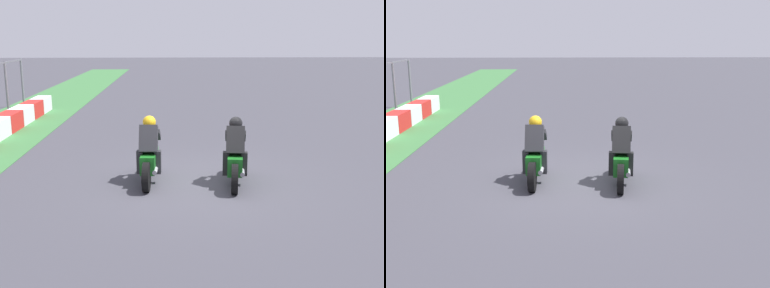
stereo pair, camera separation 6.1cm
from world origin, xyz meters
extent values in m
plane|color=#3F3E46|center=(0.00, 0.00, 0.00)|extent=(120.00, 120.00, 0.00)
cube|color=red|center=(6.19, 6.22, 0.32)|extent=(1.35, 0.60, 0.64)
cube|color=white|center=(7.56, 6.22, 0.32)|extent=(1.35, 0.60, 0.64)
cube|color=red|center=(8.94, 6.22, 0.32)|extent=(1.35, 0.60, 0.64)
cube|color=white|center=(10.31, 6.22, 0.32)|extent=(1.35, 0.60, 0.64)
cylinder|color=slate|center=(9.45, 7.32, 1.11)|extent=(0.10, 0.10, 2.22)
cylinder|color=slate|center=(11.55, 7.32, 1.11)|extent=(0.10, 0.10, 2.22)
cylinder|color=black|center=(0.59, -0.94, 0.32)|extent=(0.65, 0.22, 0.64)
cylinder|color=black|center=(-0.80, -0.76, 0.32)|extent=(0.65, 0.22, 0.64)
cube|color=#196A1E|center=(-0.11, -0.85, 0.50)|extent=(1.13, 0.46, 0.40)
ellipsoid|color=#196A1E|center=(-0.01, -0.86, 0.80)|extent=(0.51, 0.36, 0.24)
cube|color=red|center=(-0.61, -0.78, 0.52)|extent=(0.08, 0.17, 0.08)
cylinder|color=#A5A5AD|center=(-0.48, -0.96, 0.37)|extent=(0.43, 0.15, 0.10)
cube|color=black|center=(-0.21, -0.84, 1.02)|extent=(0.53, 0.46, 0.66)
sphere|color=black|center=(0.01, -0.86, 1.36)|extent=(0.34, 0.34, 0.30)
cube|color=slate|center=(0.39, -0.91, 0.84)|extent=(0.19, 0.28, 0.23)
cube|color=black|center=(-0.20, -0.63, 0.50)|extent=(0.20, 0.16, 0.52)
cube|color=black|center=(-0.25, -1.03, 0.50)|extent=(0.20, 0.16, 0.52)
cube|color=black|center=(0.19, -0.71, 1.04)|extent=(0.39, 0.15, 0.31)
cube|color=black|center=(0.15, -1.06, 1.04)|extent=(0.39, 0.15, 0.31)
cylinder|color=black|center=(0.80, 1.03, 0.32)|extent=(0.65, 0.17, 0.64)
cylinder|color=black|center=(-0.60, 1.11, 0.32)|extent=(0.65, 0.17, 0.64)
cube|color=#196A1E|center=(0.10, 1.07, 0.50)|extent=(1.12, 0.38, 0.40)
ellipsoid|color=#196A1E|center=(0.20, 1.06, 0.80)|extent=(0.50, 0.33, 0.24)
cube|color=red|center=(-0.41, 1.10, 0.52)|extent=(0.07, 0.16, 0.08)
cylinder|color=#A5A5AD|center=(-0.25, 0.93, 0.37)|extent=(0.42, 0.12, 0.10)
cube|color=#27272B|center=(0.00, 1.07, 1.02)|extent=(0.51, 0.43, 0.66)
sphere|color=gold|center=(0.22, 1.06, 1.36)|extent=(0.32, 0.32, 0.30)
cube|color=slate|center=(0.60, 1.04, 0.84)|extent=(0.17, 0.27, 0.23)
cube|color=#27272B|center=(0.00, 1.27, 0.50)|extent=(0.19, 0.15, 0.52)
cube|color=#27272B|center=(-0.03, 0.87, 0.50)|extent=(0.19, 0.15, 0.52)
cube|color=#27272B|center=(0.39, 1.23, 1.04)|extent=(0.39, 0.12, 0.31)
cube|color=#27272B|center=(0.37, 0.87, 1.04)|extent=(0.39, 0.12, 0.31)
camera|label=1|loc=(-10.35, 0.52, 3.28)|focal=44.67mm
camera|label=2|loc=(-10.36, 0.46, 3.28)|focal=44.67mm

